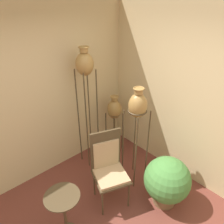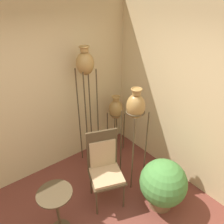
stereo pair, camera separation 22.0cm
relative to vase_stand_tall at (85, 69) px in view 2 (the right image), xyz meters
The scene contains 8 objects.
wall_back 1.02m from the vase_stand_tall, 160.49° to the left, with size 7.69×0.06×2.70m.
wall_right 1.88m from the vase_stand_tall, 57.81° to the right, with size 0.06×7.69×2.70m.
vase_stand_tall is the anchor object (origin of this frame).
vase_stand_medium 0.96m from the vase_stand_tall, 72.76° to the right, with size 0.28×0.28×1.61m.
vase_stand_short 1.04m from the vase_stand_tall, ahead, with size 0.25×0.25×1.12m.
chair 1.42m from the vase_stand_tall, 108.93° to the right, with size 0.58×0.57×1.10m.
side_table 1.86m from the vase_stand_tall, 139.56° to the right, with size 0.42×0.42×0.68m.
potted_plant 1.97m from the vase_stand_tall, 80.40° to the right, with size 0.65×0.65×0.76m.
Camera 2 is at (-0.72, -1.14, 2.73)m, focal length 35.00 mm.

